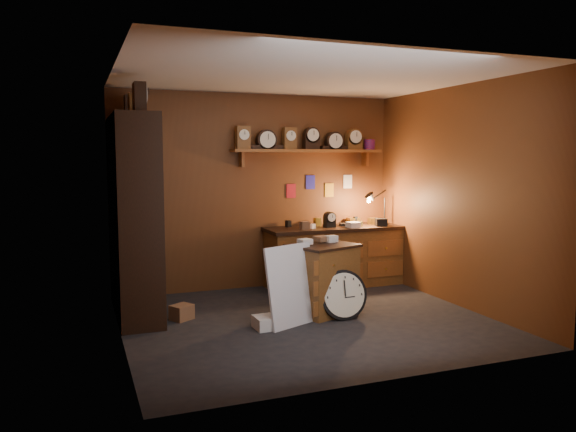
# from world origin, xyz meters

# --- Properties ---
(floor) EXTENTS (4.00, 4.00, 0.00)m
(floor) POSITION_xyz_m (0.00, 0.00, 0.00)
(floor) COLOR black
(floor) RESTS_ON ground
(room_shell) EXTENTS (4.02, 3.62, 2.71)m
(room_shell) POSITION_xyz_m (0.04, 0.11, 1.72)
(room_shell) COLOR brown
(room_shell) RESTS_ON ground
(shelving_unit) EXTENTS (0.47, 1.60, 2.58)m
(shelving_unit) POSITION_xyz_m (-1.79, 0.98, 1.25)
(shelving_unit) COLOR black
(shelving_unit) RESTS_ON ground
(workbench) EXTENTS (2.01, 0.66, 1.36)m
(workbench) POSITION_xyz_m (1.05, 1.47, 0.47)
(workbench) COLOR brown
(workbench) RESTS_ON ground
(low_cabinet) EXTENTS (0.88, 0.82, 0.91)m
(low_cabinet) POSITION_xyz_m (0.30, 0.23, 0.44)
(low_cabinet) COLOR brown
(low_cabinet) RESTS_ON ground
(big_round_clock) EXTENTS (0.57, 0.18, 0.57)m
(big_round_clock) POSITION_xyz_m (0.41, -0.08, 0.28)
(big_round_clock) COLOR black
(big_round_clock) RESTS_ON ground
(white_panel) EXTENTS (0.70, 0.44, 0.90)m
(white_panel) POSITION_xyz_m (-0.21, -0.07, 0.00)
(white_panel) COLOR silver
(white_panel) RESTS_ON ground
(mini_fridge) EXTENTS (0.61, 0.62, 0.52)m
(mini_fridge) POSITION_xyz_m (0.32, 1.39, 0.26)
(mini_fridge) COLOR silver
(mini_fridge) RESTS_ON ground
(floor_box_a) EXTENTS (0.26, 0.22, 0.15)m
(floor_box_a) POSITION_xyz_m (-1.63, 0.62, 0.08)
(floor_box_a) COLOR brown
(floor_box_a) RESTS_ON ground
(floor_box_b) EXTENTS (0.23, 0.27, 0.13)m
(floor_box_b) POSITION_xyz_m (-0.54, -0.11, 0.07)
(floor_box_b) COLOR white
(floor_box_b) RESTS_ON ground
(floor_box_c) EXTENTS (0.29, 0.28, 0.17)m
(floor_box_c) POSITION_xyz_m (-1.31, 0.54, 0.08)
(floor_box_c) COLOR brown
(floor_box_c) RESTS_ON ground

